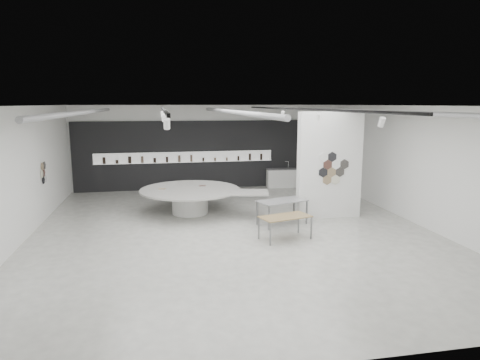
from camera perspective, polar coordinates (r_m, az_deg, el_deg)
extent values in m
cube|color=#B9B9AE|center=(13.24, -0.97, -6.83)|extent=(12.00, 14.00, 0.01)
cube|color=silver|center=(12.66, -1.02, 9.89)|extent=(12.00, 14.00, 0.01)
cube|color=white|center=(19.70, -4.46, 4.41)|extent=(12.00, 0.01, 3.80)
cube|color=white|center=(6.20, 10.18, -8.48)|extent=(12.00, 0.01, 3.80)
cube|color=white|center=(15.03, 22.20, 1.90)|extent=(0.01, 14.00, 3.80)
cube|color=white|center=(13.21, -27.61, 0.45)|extent=(0.01, 14.00, 3.80)
cylinder|color=#939396|center=(13.14, -19.98, 8.50)|extent=(0.12, 12.00, 0.12)
cylinder|color=#939396|center=(13.16, -1.39, 9.10)|extent=(0.12, 12.00, 0.12)
cylinder|color=#939396|center=(14.45, 15.48, 8.83)|extent=(0.12, 12.00, 0.12)
cube|color=black|center=(12.48, -10.23, 9.25)|extent=(0.05, 13.00, 0.06)
cylinder|color=white|center=(7.49, -9.73, 7.39)|extent=(0.11, 0.18, 0.21)
cylinder|color=white|center=(10.79, -10.09, 8.18)|extent=(0.11, 0.18, 0.21)
cylinder|color=white|center=(14.09, -10.28, 8.60)|extent=(0.11, 0.18, 0.21)
cylinder|color=white|center=(17.38, -10.40, 8.87)|extent=(0.11, 0.18, 0.21)
cube|color=black|center=(13.15, 7.72, 9.36)|extent=(0.05, 13.00, 0.06)
cylinder|color=white|center=(8.56, 18.37, 7.35)|extent=(0.11, 0.18, 0.21)
cylinder|color=white|center=(11.55, 10.38, 8.29)|extent=(0.11, 0.18, 0.21)
cylinder|color=white|center=(14.68, 5.71, 8.77)|extent=(0.11, 0.18, 0.21)
cylinder|color=white|center=(17.87, 2.69, 9.05)|extent=(0.11, 0.18, 0.21)
cylinder|color=black|center=(15.66, -24.73, -0.01)|extent=(0.03, 0.28, 0.28)
cylinder|color=white|center=(15.91, -24.51, 0.15)|extent=(0.03, 0.28, 0.28)
cylinder|color=#4F3027|center=(15.75, -24.68, 0.89)|extent=(0.03, 0.28, 0.28)
cylinder|color=beige|center=(15.50, -24.91, 0.74)|extent=(0.03, 0.28, 0.28)
cylinder|color=#897354|center=(15.60, -24.86, 1.65)|extent=(0.03, 0.28, 0.28)
cylinder|color=black|center=(15.85, -24.63, 1.79)|extent=(0.03, 0.28, 0.28)
cube|color=black|center=(19.67, -4.43, 3.38)|extent=(11.80, 0.10, 3.10)
cube|color=white|center=(19.53, -7.32, 3.07)|extent=(8.00, 0.06, 0.46)
cube|color=white|center=(19.50, -7.30, 2.39)|extent=(8.00, 0.18, 0.02)
cylinder|color=black|center=(19.59, -17.67, 2.49)|extent=(0.13, 0.13, 0.29)
cylinder|color=black|center=(19.54, -16.08, 2.35)|extent=(0.13, 0.13, 0.15)
cylinder|color=black|center=(19.49, -14.50, 2.62)|extent=(0.14, 0.14, 0.30)
cylinder|color=brown|center=(19.46, -12.90, 2.67)|extent=(0.12, 0.12, 0.29)
cylinder|color=black|center=(19.45, -11.30, 2.60)|extent=(0.12, 0.12, 0.21)
cylinder|color=black|center=(19.45, -9.70, 2.71)|extent=(0.10, 0.10, 0.25)
cylinder|color=brown|center=(19.46, -8.11, 2.84)|extent=(0.12, 0.12, 0.30)
cylinder|color=brown|center=(19.50, -6.51, 2.91)|extent=(0.10, 0.10, 0.31)
cylinder|color=black|center=(19.55, -4.92, 2.75)|extent=(0.09, 0.09, 0.17)
cylinder|color=brown|center=(19.61, -3.34, 2.77)|extent=(0.10, 0.10, 0.16)
cylinder|color=brown|center=(19.69, -1.77, 2.81)|extent=(0.09, 0.09, 0.15)
cylinder|color=black|center=(19.78, -0.22, 2.92)|extent=(0.09, 0.09, 0.21)
cylinder|color=black|center=(19.88, 1.33, 3.11)|extent=(0.11, 0.11, 0.31)
cylinder|color=black|center=(20.00, 2.85, 3.11)|extent=(0.11, 0.11, 0.29)
cube|color=white|center=(14.76, 11.85, 1.91)|extent=(2.20, 0.35, 3.60)
cylinder|color=#897354|center=(14.61, 12.11, 1.02)|extent=(0.34, 0.03, 0.34)
cylinder|color=black|center=(14.73, 13.18, 1.05)|extent=(0.34, 0.03, 0.34)
cylinder|color=black|center=(14.50, 11.03, 0.99)|extent=(0.34, 0.03, 0.34)
cylinder|color=white|center=(14.63, 12.68, 2.04)|extent=(0.34, 0.03, 0.34)
cylinder|color=#4F3027|center=(14.52, 11.61, 2.01)|extent=(0.34, 0.03, 0.34)
cylinder|color=beige|center=(14.71, 12.61, 0.04)|extent=(0.34, 0.03, 0.34)
cylinder|color=#897354|center=(14.60, 11.53, 0.01)|extent=(0.34, 0.03, 0.34)
cylinder|color=black|center=(14.76, 13.75, 2.06)|extent=(0.34, 0.03, 0.34)
cylinder|color=black|center=(14.54, 12.18, 3.03)|extent=(0.34, 0.03, 0.34)
cylinder|color=white|center=(14.43, 11.09, 3.02)|extent=(0.34, 0.03, 0.34)
cylinder|color=white|center=(15.31, -6.66, -2.92)|extent=(1.49, 1.49, 0.83)
cylinder|color=#A09E98|center=(15.22, -6.69, -1.29)|extent=(4.14, 4.14, 0.06)
cube|color=#A09E98|center=(14.62, 0.71, -1.68)|extent=(1.73, 1.26, 0.05)
cube|color=#897354|center=(15.37, -10.32, -1.14)|extent=(0.27, 0.22, 0.01)
cube|color=#4F3027|center=(15.74, -5.02, -0.74)|extent=(0.27, 0.22, 0.01)
cube|color=olive|center=(12.37, 6.06, -4.88)|extent=(1.59, 1.09, 0.03)
cube|color=slate|center=(11.85, 4.05, -7.23)|extent=(0.04, 0.04, 0.65)
cube|color=slate|center=(12.39, 2.52, -6.44)|extent=(0.04, 0.04, 0.65)
cube|color=slate|center=(12.58, 9.49, -6.32)|extent=(0.04, 0.04, 0.65)
cube|color=slate|center=(13.09, 7.81, -5.62)|extent=(0.04, 0.04, 0.65)
cube|color=gray|center=(13.81, 5.66, -2.78)|extent=(1.72, 1.24, 0.03)
cube|color=slate|center=(13.23, 3.89, -5.12)|extent=(0.06, 0.06, 0.77)
cube|color=slate|center=(13.79, 2.31, -4.47)|extent=(0.06, 0.06, 0.77)
cube|color=slate|center=(14.07, 8.89, -4.29)|extent=(0.06, 0.06, 0.77)
cube|color=slate|center=(14.59, 7.21, -3.72)|extent=(0.06, 0.06, 0.77)
cube|color=white|center=(20.12, 5.73, 0.24)|extent=(1.52, 0.66, 0.83)
cube|color=gray|center=(20.05, 5.75, 1.46)|extent=(1.56, 0.70, 0.03)
cylinder|color=silver|center=(20.22, 6.45, 2.03)|extent=(0.02, 0.02, 0.33)
cylinder|color=silver|center=(20.18, 6.25, 2.47)|extent=(0.15, 0.03, 0.02)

